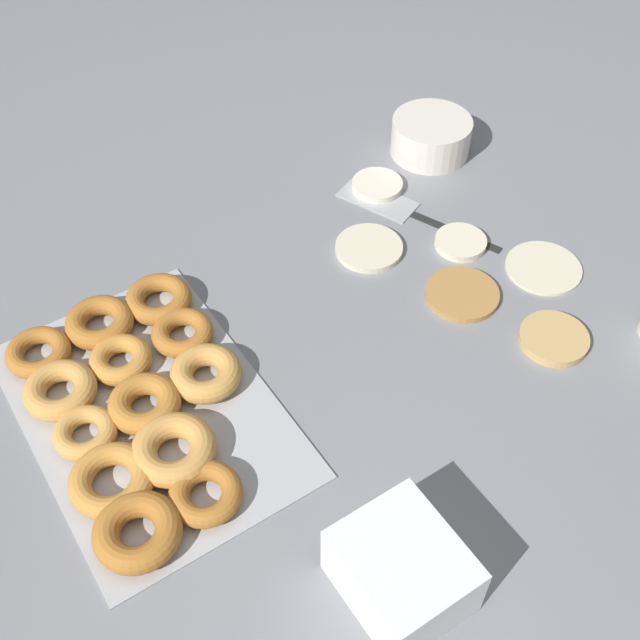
{
  "coord_description": "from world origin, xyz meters",
  "views": [
    {
      "loc": [
        0.61,
        -0.55,
        0.88
      ],
      "look_at": [
        -0.02,
        -0.14,
        0.04
      ],
      "focal_mm": 45.0,
      "sensor_mm": 36.0,
      "label": 1
    }
  ],
  "objects_px": {
    "spatula": "(394,206)",
    "container_stack": "(402,571)",
    "pancake_2": "(377,186)",
    "pancake_5": "(369,248)",
    "pancake_3": "(554,339)",
    "pancake_4": "(461,242)",
    "batter_bowl": "(431,136)",
    "pancake_1": "(544,267)",
    "donut_tray": "(138,405)",
    "pancake_0": "(462,294)"
  },
  "relations": [
    {
      "from": "batter_bowl",
      "to": "container_stack",
      "type": "height_order",
      "value": "container_stack"
    },
    {
      "from": "pancake_1",
      "to": "donut_tray",
      "type": "height_order",
      "value": "donut_tray"
    },
    {
      "from": "pancake_1",
      "to": "pancake_3",
      "type": "distance_m",
      "value": 0.15
    },
    {
      "from": "batter_bowl",
      "to": "spatula",
      "type": "xyz_separation_m",
      "value": [
        0.09,
        -0.15,
        -0.03
      ]
    },
    {
      "from": "pancake_4",
      "to": "pancake_5",
      "type": "height_order",
      "value": "pancake_4"
    },
    {
      "from": "spatula",
      "to": "pancake_1",
      "type": "bearing_deg",
      "value": -179.73
    },
    {
      "from": "container_stack",
      "to": "donut_tray",
      "type": "bearing_deg",
      "value": -159.62
    },
    {
      "from": "pancake_0",
      "to": "pancake_1",
      "type": "distance_m",
      "value": 0.15
    },
    {
      "from": "spatula",
      "to": "pancake_3",
      "type": "bearing_deg",
      "value": 159.06
    },
    {
      "from": "donut_tray",
      "to": "pancake_1",
      "type": "bearing_deg",
      "value": 81.38
    },
    {
      "from": "pancake_3",
      "to": "spatula",
      "type": "distance_m",
      "value": 0.36
    },
    {
      "from": "pancake_2",
      "to": "pancake_5",
      "type": "xyz_separation_m",
      "value": [
        0.12,
        -0.1,
        -0.0
      ]
    },
    {
      "from": "pancake_0",
      "to": "pancake_3",
      "type": "bearing_deg",
      "value": 20.09
    },
    {
      "from": "pancake_4",
      "to": "batter_bowl",
      "type": "distance_m",
      "value": 0.25
    },
    {
      "from": "pancake_3",
      "to": "pancake_5",
      "type": "bearing_deg",
      "value": -159.97
    },
    {
      "from": "container_stack",
      "to": "pancake_3",
      "type": "bearing_deg",
      "value": 112.7
    },
    {
      "from": "pancake_2",
      "to": "batter_bowl",
      "type": "relative_size",
      "value": 0.61
    },
    {
      "from": "pancake_2",
      "to": "pancake_4",
      "type": "xyz_separation_m",
      "value": [
        0.19,
        0.03,
        -0.0
      ]
    },
    {
      "from": "pancake_4",
      "to": "pancake_2",
      "type": "bearing_deg",
      "value": -171.71
    },
    {
      "from": "pancake_2",
      "to": "container_stack",
      "type": "height_order",
      "value": "container_stack"
    },
    {
      "from": "pancake_3",
      "to": "container_stack",
      "type": "bearing_deg",
      "value": -67.3
    },
    {
      "from": "batter_bowl",
      "to": "container_stack",
      "type": "xyz_separation_m",
      "value": [
        0.62,
        -0.54,
        0.01
      ]
    },
    {
      "from": "donut_tray",
      "to": "spatula",
      "type": "distance_m",
      "value": 0.56
    },
    {
      "from": "spatula",
      "to": "container_stack",
      "type": "bearing_deg",
      "value": 120.68
    },
    {
      "from": "container_stack",
      "to": "pancake_2",
      "type": "bearing_deg",
      "value": 145.87
    },
    {
      "from": "pancake_4",
      "to": "pancake_5",
      "type": "relative_size",
      "value": 0.77
    },
    {
      "from": "container_stack",
      "to": "pancake_4",
      "type": "bearing_deg",
      "value": 133.16
    },
    {
      "from": "donut_tray",
      "to": "batter_bowl",
      "type": "distance_m",
      "value": 0.72
    },
    {
      "from": "batter_bowl",
      "to": "pancake_2",
      "type": "bearing_deg",
      "value": -76.45
    },
    {
      "from": "pancake_3",
      "to": "pancake_4",
      "type": "relative_size",
      "value": 1.2
    },
    {
      "from": "batter_bowl",
      "to": "pancake_4",
      "type": "bearing_deg",
      "value": -27.11
    },
    {
      "from": "pancake_2",
      "to": "pancake_5",
      "type": "bearing_deg",
      "value": -40.93
    },
    {
      "from": "pancake_4",
      "to": "pancake_3",
      "type": "bearing_deg",
      "value": -4.96
    },
    {
      "from": "donut_tray",
      "to": "pancake_0",
      "type": "bearing_deg",
      "value": 81.67
    },
    {
      "from": "donut_tray",
      "to": "pancake_3",
      "type": "bearing_deg",
      "value": 68.72
    },
    {
      "from": "pancake_1",
      "to": "pancake_4",
      "type": "distance_m",
      "value": 0.13
    },
    {
      "from": "pancake_2",
      "to": "container_stack",
      "type": "distance_m",
      "value": 0.71
    },
    {
      "from": "container_stack",
      "to": "pancake_1",
      "type": "bearing_deg",
      "value": 119.83
    },
    {
      "from": "pancake_3",
      "to": "pancake_4",
      "type": "xyz_separation_m",
      "value": [
        -0.23,
        0.02,
        -0.0
      ]
    },
    {
      "from": "pancake_3",
      "to": "pancake_4",
      "type": "distance_m",
      "value": 0.23
    },
    {
      "from": "batter_bowl",
      "to": "pancake_1",
      "type": "bearing_deg",
      "value": -6.91
    },
    {
      "from": "pancake_3",
      "to": "batter_bowl",
      "type": "xyz_separation_m",
      "value": [
        -0.45,
        0.13,
        0.03
      ]
    },
    {
      "from": "spatula",
      "to": "pancake_4",
      "type": "bearing_deg",
      "value": 170.66
    },
    {
      "from": "pancake_1",
      "to": "pancake_3",
      "type": "relative_size",
      "value": 1.19
    },
    {
      "from": "pancake_1",
      "to": "batter_bowl",
      "type": "distance_m",
      "value": 0.34
    },
    {
      "from": "pancake_4",
      "to": "spatula",
      "type": "distance_m",
      "value": 0.14
    },
    {
      "from": "pancake_2",
      "to": "batter_bowl",
      "type": "height_order",
      "value": "batter_bowl"
    },
    {
      "from": "pancake_1",
      "to": "container_stack",
      "type": "relative_size",
      "value": 0.85
    },
    {
      "from": "pancake_1",
      "to": "spatula",
      "type": "relative_size",
      "value": 0.41
    },
    {
      "from": "pancake_4",
      "to": "pancake_5",
      "type": "xyz_separation_m",
      "value": [
        -0.07,
        -0.13,
        -0.0
      ]
    }
  ]
}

